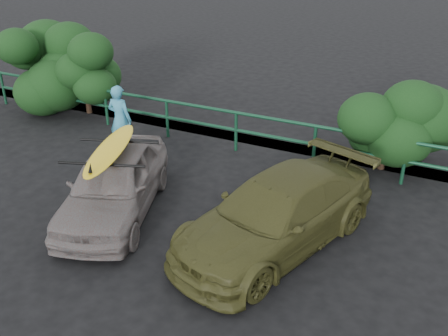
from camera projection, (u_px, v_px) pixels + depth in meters
The scene contains 9 objects.
ground at pixel (66, 243), 8.91m from camera, with size 80.00×80.00×0.00m, color black.
guardrail at pixel (200, 125), 12.69m from camera, with size 14.00×0.08×1.04m, color #124028, non-canonical shape.
shrub_left at pixel (63, 72), 14.63m from camera, with size 3.20×2.40×2.38m, color #163A15, non-canonical shape.
shrub_right at pixel (412, 129), 10.84m from camera, with size 3.20×2.40×2.20m, color #163A15, non-canonical shape.
sedan at pixel (114, 183), 9.60m from camera, with size 1.50×3.72×1.27m, color slate.
olive_vehicle at pixel (277, 213), 8.63m from camera, with size 1.75×4.30×1.25m, color #44441E.
man at pixel (120, 119), 12.09m from camera, with size 0.62×0.41×1.71m, color teal.
roof_rack at pixel (111, 152), 9.31m from camera, with size 1.59×1.11×0.05m, color black, non-canonical shape.
surfboard at pixel (110, 149), 9.28m from camera, with size 0.52×2.49×0.07m, color yellow.
Camera 1 is at (5.82, -5.36, 5.16)m, focal length 40.00 mm.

